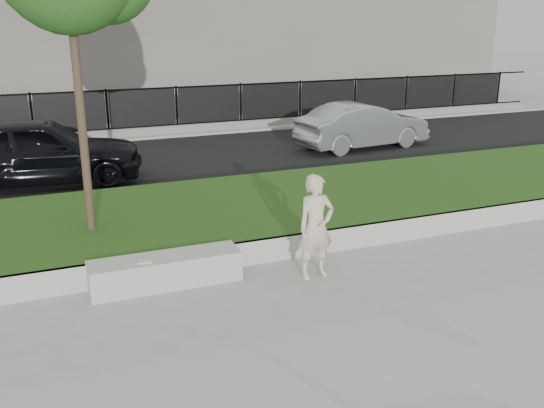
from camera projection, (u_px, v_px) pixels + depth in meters
name	position (u px, v px, depth m)	size (l,w,h in m)	color
ground	(269.00, 292.00, 8.74)	(90.00, 90.00, 0.00)	gray
grass_bank	(209.00, 217.00, 11.33)	(34.00, 4.00, 0.40)	black
grass_kerb	(244.00, 254.00, 9.60)	(34.00, 0.08, 0.40)	#A4A19A
street	(151.00, 162.00, 16.24)	(34.00, 7.00, 0.04)	black
far_pavement	(124.00, 132.00, 20.20)	(34.00, 3.00, 0.12)	gray
iron_fence	(128.00, 122.00, 19.18)	(32.00, 0.30, 1.50)	slate
stone_bench	(166.00, 271.00, 8.91)	(2.21, 0.55, 0.45)	#A4A19A
man	(316.00, 227.00, 9.03)	(0.58, 0.38, 1.60)	beige
book	(145.00, 261.00, 8.63)	(0.20, 0.14, 0.02)	beige
car_dark	(38.00, 151.00, 13.90)	(1.86, 4.62, 1.57)	black
car_silver	(363.00, 126.00, 17.76)	(1.39, 3.99, 1.32)	gray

